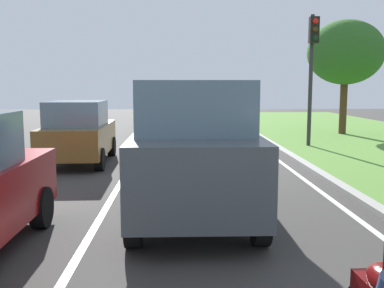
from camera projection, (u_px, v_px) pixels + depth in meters
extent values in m
plane|color=#383533|center=(156.00, 166.00, 12.32)|extent=(60.00, 60.00, 0.00)
cube|color=silver|center=(130.00, 166.00, 12.30)|extent=(0.12, 32.00, 0.01)
cube|color=silver|center=(285.00, 165.00, 12.43)|extent=(0.12, 32.00, 0.01)
cube|color=#9E9B93|center=(303.00, 163.00, 12.44)|extent=(0.24, 48.00, 0.12)
cube|color=#474C51|center=(193.00, 161.00, 7.59)|extent=(1.91, 4.51, 1.10)
cube|color=slate|center=(193.00, 106.00, 7.31)|extent=(1.71, 2.70, 0.80)
cylinder|color=black|center=(148.00, 175.00, 9.14)|extent=(0.22, 0.76, 0.76)
cylinder|color=black|center=(232.00, 175.00, 9.20)|extent=(0.22, 0.76, 0.76)
cylinder|color=black|center=(133.00, 220.00, 6.11)|extent=(0.22, 0.76, 0.76)
cylinder|color=black|center=(260.00, 219.00, 6.17)|extent=(0.22, 0.76, 0.76)
cylinder|color=black|center=(41.00, 207.00, 6.95)|extent=(0.22, 0.64, 0.64)
cube|color=brown|center=(79.00, 139.00, 12.77)|extent=(1.73, 3.74, 0.80)
cube|color=slate|center=(77.00, 113.00, 12.42)|extent=(1.52, 1.93, 0.68)
cylinder|color=black|center=(63.00, 147.00, 14.02)|extent=(0.23, 0.60, 0.60)
cylinder|color=black|center=(112.00, 146.00, 14.11)|extent=(0.23, 0.60, 0.60)
cylinder|color=black|center=(41.00, 160.00, 11.53)|extent=(0.23, 0.60, 0.60)
cylinder|color=black|center=(100.00, 159.00, 11.62)|extent=(0.23, 0.60, 0.60)
cylinder|color=#2D2D2D|center=(311.00, 82.00, 15.84)|extent=(0.14, 0.14, 4.67)
cube|color=black|center=(314.00, 30.00, 15.41)|extent=(0.32, 0.24, 0.90)
sphere|color=red|center=(315.00, 21.00, 15.25)|extent=(0.20, 0.20, 0.20)
sphere|color=#382B0C|center=(315.00, 30.00, 15.28)|extent=(0.20, 0.20, 0.20)
sphere|color=black|center=(315.00, 38.00, 15.32)|extent=(0.20, 0.20, 0.20)
cylinder|color=#4C331E|center=(343.00, 108.00, 19.98)|extent=(0.32, 0.32, 2.42)
ellipsoid|color=#2D6023|center=(346.00, 52.00, 19.66)|extent=(3.33, 3.33, 2.83)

